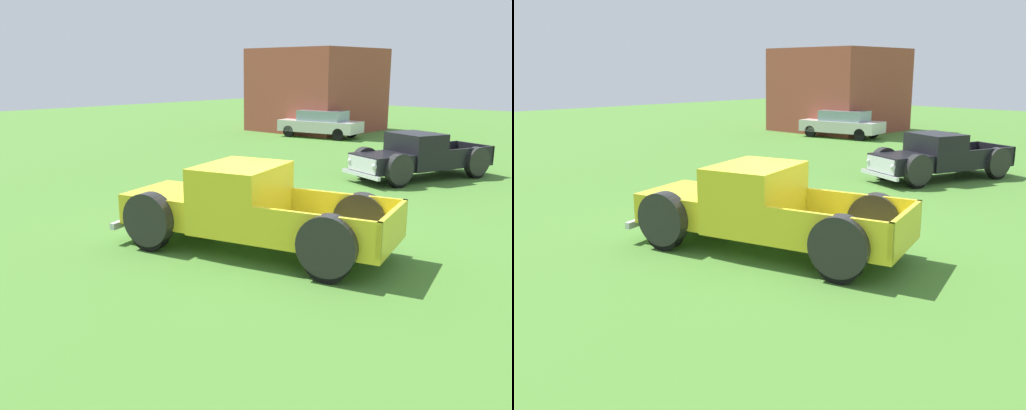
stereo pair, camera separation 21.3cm
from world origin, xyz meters
The scene contains 5 objects.
ground_plane centered at (0.00, 0.00, 0.00)m, with size 80.00×80.00×0.00m, color #477A2D.
pickup_truck_foreground centered at (-0.37, -0.74, 0.78)m, with size 5.68×3.33×1.64m.
pickup_truck_behind_left centered at (-1.27, 7.95, 0.69)m, with size 3.20×5.04×1.45m.
sedan_distant_a centered at (-10.03, 14.87, 0.72)m, with size 4.30×2.31×1.36m.
brick_pavilion centered at (-12.38, 17.61, 2.24)m, with size 5.78×5.89×4.48m.
Camera 1 is at (6.95, -8.05, 3.39)m, focal length 39.07 mm.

